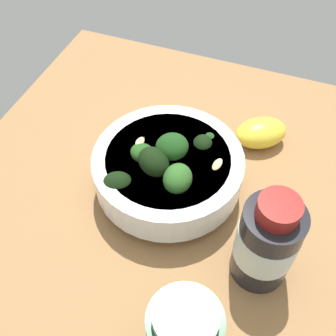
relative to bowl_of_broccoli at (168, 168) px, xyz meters
The scene contains 4 objects.
ground_plane 6.05cm from the bowl_of_broccoli, 151.19° to the right, with size 58.74×58.74×3.11cm, color #996D42.
bowl_of_broccoli is the anchor object (origin of this frame).
lemon_wedge 16.71cm from the bowl_of_broccoli, 141.87° to the left, with size 7.93×5.36×4.12cm, color yellow.
bottle_tall 16.77cm from the bowl_of_broccoli, 61.98° to the left, with size 6.92×6.92×13.95cm.
Camera 1 is at (34.33, 13.23, 46.76)cm, focal length 43.70 mm.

